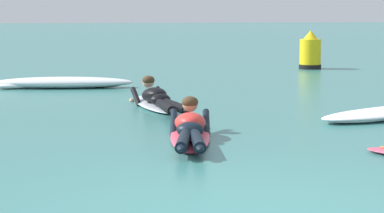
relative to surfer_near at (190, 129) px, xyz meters
name	(u,v)px	position (x,y,z in m)	size (l,w,h in m)	color
ground_plane	(159,85)	(0.12, 6.49, -0.14)	(120.00, 120.00, 0.00)	#387A75
surfer_near	(190,129)	(0.00, 0.00, 0.00)	(0.77, 2.69, 0.54)	#E54C66
surfer_far	(157,100)	(-0.20, 2.96, 0.00)	(0.86, 2.65, 0.53)	silver
whitewater_mid_right	(63,83)	(-1.90, 6.22, -0.03)	(2.95, 0.85, 0.23)	white
channel_marker_buoy	(310,53)	(4.54, 10.14, 0.28)	(0.60, 0.60, 1.04)	yellow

